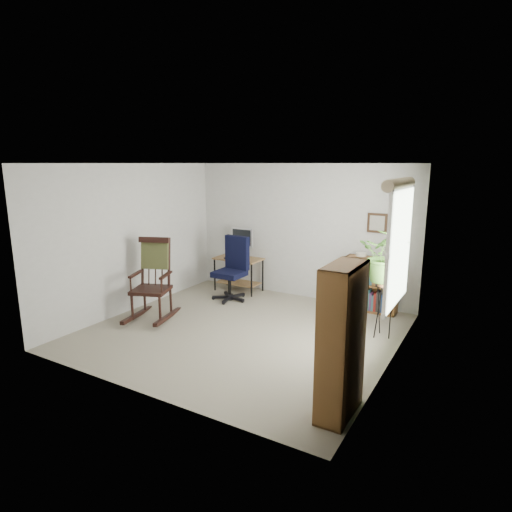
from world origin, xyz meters
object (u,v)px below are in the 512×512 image
Objects in this scene: rocking_chair at (150,279)px; tall_bookshelf at (341,341)px; office_chair at (229,269)px; low_bookshelf at (371,285)px; desk at (239,274)px.

tall_bookshelf reaches higher than rocking_chair.
office_chair is 1.28× the size of low_bookshelf.
desk is at bearing 135.60° from tall_bookshelf.
office_chair is 3.79m from tall_bookshelf.
office_chair is at bearing -163.84° from low_bookshelf.
low_bookshelf is at bearing 14.75° from rocking_chair.
tall_bookshelf reaches higher than office_chair.
low_bookshelf is at bearing 21.66° from office_chair.
tall_bookshelf reaches higher than low_bookshelf.
desk is 0.69× the size of rocking_chair.
office_chair is 1.50m from rocking_chair.
tall_bookshelf is at bearing -79.86° from low_bookshelf.
office_chair is 2.44m from low_bookshelf.
rocking_chair is 3.55m from low_bookshelf.
rocking_chair is at bearing -100.74° from desk.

